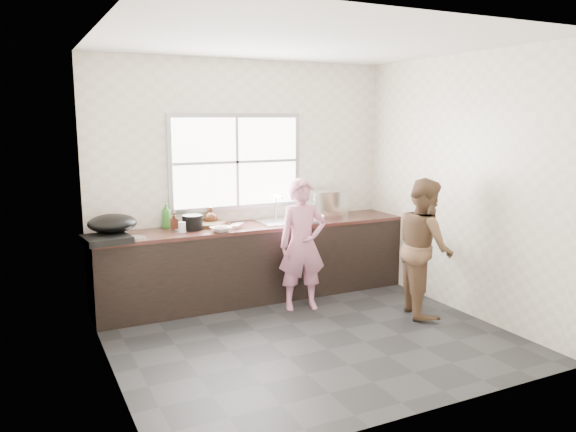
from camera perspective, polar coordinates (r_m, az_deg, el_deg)
name	(u,v)px	position (r m, az deg, el deg)	size (l,w,h in m)	color
floor	(309,336)	(5.47, 2.12, -12.11)	(3.60, 3.20, 0.01)	#262628
ceiling	(311,41)	(5.11, 2.32, 17.33)	(3.60, 3.20, 0.01)	silver
wall_back	(244,179)	(6.56, -4.48, 3.80)	(3.60, 0.01, 2.70)	silver
wall_left	(104,209)	(4.55, -18.20, 0.64)	(0.01, 3.20, 2.70)	beige
wall_right	(461,185)	(6.18, 17.13, 3.01)	(0.01, 3.20, 2.70)	beige
wall_front	(426,225)	(3.80, 13.81, -0.90)	(3.60, 0.01, 2.70)	beige
cabinet	(255,263)	(6.44, -3.33, -4.80)	(3.60, 0.62, 0.82)	black
countertop	(255,226)	(6.35, -3.37, -1.05)	(3.60, 0.64, 0.04)	#381C17
sink	(283,222)	(6.48, -0.52, -0.57)	(0.55, 0.45, 0.02)	silver
faucet	(276,207)	(6.64, -1.27, 0.94)	(0.02, 0.02, 0.30)	silver
window_frame	(236,162)	(6.49, -5.28, 5.50)	(1.60, 0.05, 1.10)	#9EA0A5
window_glazing	(237,162)	(6.47, -5.20, 5.48)	(1.50, 0.01, 1.00)	white
woman	(302,249)	(6.03, 1.47, -3.35)	(0.48, 0.32, 1.32)	pink
person_side	(424,247)	(6.03, 13.68, -3.05)	(0.70, 0.55, 1.44)	brown
cutting_board	(207,224)	(6.32, -8.26, -0.80)	(0.42, 0.42, 0.04)	#322213
cleaver	(237,224)	(6.14, -5.24, -0.85)	(0.19, 0.09, 0.01)	silver
bowl_mince	(221,229)	(5.98, -6.81, -1.33)	(0.21, 0.21, 0.05)	white
bowl_crabs	(312,220)	(6.42, 2.50, -0.43)	(0.21, 0.21, 0.07)	white
bowl_held	(292,221)	(6.36, 0.40, -0.55)	(0.19, 0.19, 0.06)	silver
black_pot	(192,222)	(6.12, -9.68, -0.65)	(0.22, 0.22, 0.16)	black
plate_food	(182,229)	(6.16, -10.74, -1.27)	(0.20, 0.20, 0.02)	white
bottle_green	(166,215)	(6.24, -12.25, 0.06)	(0.11, 0.11, 0.28)	#32802A
bottle_brown_tall	(175,222)	(6.13, -11.46, -0.60)	(0.08, 0.08, 0.18)	#3D180F
bottle_brown_short	(211,217)	(6.39, -7.85, -0.06)	(0.14, 0.14, 0.18)	#3D1F0F
glass_jar	(182,227)	(5.99, -10.71, -1.13)	(0.08, 0.08, 0.11)	white
burner	(106,239)	(5.71, -17.98, -2.23)	(0.42, 0.42, 0.06)	black
wok	(112,223)	(5.86, -17.43, -0.71)	(0.48, 0.48, 0.18)	black
dish_rack	(327,204)	(6.82, 3.98, 1.24)	(0.43, 0.30, 0.32)	silver
pot_lid_left	(135,238)	(5.82, -15.31, -2.14)	(0.23, 0.23, 0.01)	silver
pot_lid_right	(181,229)	(6.14, -10.84, -1.34)	(0.24, 0.24, 0.01)	#A7A9AD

